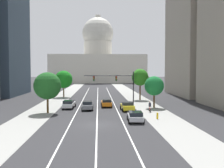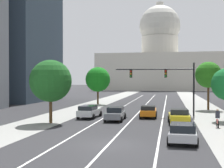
{
  "view_description": "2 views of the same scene",
  "coord_description": "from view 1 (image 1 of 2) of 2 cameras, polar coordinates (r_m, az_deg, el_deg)",
  "views": [
    {
      "loc": [
        0.19,
        -32.02,
        6.73
      ],
      "look_at": [
        2.85,
        18.64,
        4.08
      ],
      "focal_mm": 41.81,
      "sensor_mm": 36.0,
      "label": 1
    },
    {
      "loc": [
        4.08,
        -20.94,
        4.44
      ],
      "look_at": [
        -1.98,
        12.17,
        3.97
      ],
      "focal_mm": 50.32,
      "sensor_mm": 36.0,
      "label": 2
    }
  ],
  "objects": [
    {
      "name": "car_yellow",
      "position": [
        43.61,
        3.39,
        -4.85
      ],
      "size": [
        2.22,
        4.08,
        1.52
      ],
      "rotation": [
        0.0,
        0.0,
        1.61
      ],
      "color": "yellow",
      "rests_on": "ground"
    },
    {
      "name": "lane_stripe_center",
      "position": [
        57.42,
        -3.19,
        -3.73
      ],
      "size": [
        0.16,
        90.0,
        0.01
      ],
      "primitive_type": "cube",
      "color": "white",
      "rests_on": "ground"
    },
    {
      "name": "street_tree_near_left",
      "position": [
        42.14,
        -13.94,
        -0.39
      ],
      "size": [
        4.29,
        4.29,
        6.46
      ],
      "color": "#51381E",
      "rests_on": "ground"
    },
    {
      "name": "sidewalk_left",
      "position": [
        68.02,
        -10.98,
        -2.73
      ],
      "size": [
        5.09,
        130.0,
        0.01
      ],
      "primitive_type": "cube",
      "color": "gray",
      "rests_on": "ground"
    },
    {
      "name": "lane_stripe_left",
      "position": [
        57.53,
        -6.53,
        -3.73
      ],
      "size": [
        0.16,
        90.0,
        0.01
      ],
      "primitive_type": "cube",
      "color": "white",
      "rests_on": "ground"
    },
    {
      "name": "sidewalk_right",
      "position": [
        67.96,
        4.66,
        -2.69
      ],
      "size": [
        5.09,
        130.0,
        0.01
      ],
      "primitive_type": "cube",
      "color": "gray",
      "rests_on": "ground"
    },
    {
      "name": "fire_hydrant",
      "position": [
        36.91,
        9.91,
        -6.82
      ],
      "size": [
        0.26,
        0.35,
        0.91
      ],
      "color": "yellow",
      "rests_on": "ground"
    },
    {
      "name": "cyclist",
      "position": [
        42.66,
        8.27,
        -4.96
      ],
      "size": [
        0.36,
        1.7,
        1.72
      ],
      "rotation": [
        0.0,
        0.0,
        1.56
      ],
      "color": "black",
      "rests_on": "ground"
    },
    {
      "name": "car_orange",
      "position": [
        48.3,
        -1.23,
        -4.1
      ],
      "size": [
        2.05,
        4.35,
        1.42
      ],
      "rotation": [
        0.0,
        0.0,
        1.6
      ],
      "color": "orange",
      "rests_on": "ground"
    },
    {
      "name": "street_tree_near_right",
      "position": [
        47.44,
        9.2,
        -0.43
      ],
      "size": [
        3.49,
        3.49,
        5.69
      ],
      "color": "#51381E",
      "rests_on": "ground"
    },
    {
      "name": "street_tree_mid_left",
      "position": [
        66.39,
        -10.54,
        0.99
      ],
      "size": [
        4.42,
        4.42,
        6.69
      ],
      "color": "#51381E",
      "rests_on": "ground"
    },
    {
      "name": "car_white",
      "position": [
        46.94,
        -9.4,
        -4.33
      ],
      "size": [
        2.14,
        4.68,
        1.47
      ],
      "rotation": [
        0.0,
        0.0,
        1.52
      ],
      "color": "silver",
      "rests_on": "ground"
    },
    {
      "name": "capitol_building",
      "position": [
        146.57,
        -3.09,
        5.17
      ],
      "size": [
        51.33,
        24.76,
        37.39
      ],
      "color": "beige",
      "rests_on": "ground"
    },
    {
      "name": "car_silver",
      "position": [
        34.43,
        5.13,
        -7.04
      ],
      "size": [
        2.21,
        4.15,
        1.38
      ],
      "rotation": [
        0.0,
        0.0,
        1.52
      ],
      "color": "#B2B5BA",
      "rests_on": "ground"
    },
    {
      "name": "ground_plane",
      "position": [
        72.34,
        -3.15,
        -2.35
      ],
      "size": [
        400.0,
        400.0,
        0.0
      ],
      "primitive_type": "plane",
      "color": "#2B2B2D"
    },
    {
      "name": "street_tree_far_right",
      "position": [
        59.8,
        6.17,
        1.45
      ],
      "size": [
        3.84,
        3.84,
        7.08
      ],
      "color": "#51381E",
      "rests_on": "ground"
    },
    {
      "name": "traffic_signal_mast",
      "position": [
        50.33,
        1.15,
        0.54
      ],
      "size": [
        9.67,
        0.39,
        6.49
      ],
      "color": "black",
      "rests_on": "ground"
    },
    {
      "name": "car_gray",
      "position": [
        44.99,
        -5.38,
        -4.64
      ],
      "size": [
        2.02,
        4.5,
        1.46
      ],
      "rotation": [
        0.0,
        0.0,
        1.59
      ],
      "color": "slate",
      "rests_on": "ground"
    },
    {
      "name": "lane_stripe_right",
      "position": [
        57.5,
        0.16,
        -3.72
      ],
      "size": [
        0.16,
        90.0,
        0.01
      ],
      "primitive_type": "cube",
      "color": "white",
      "rests_on": "ground"
    }
  ]
}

